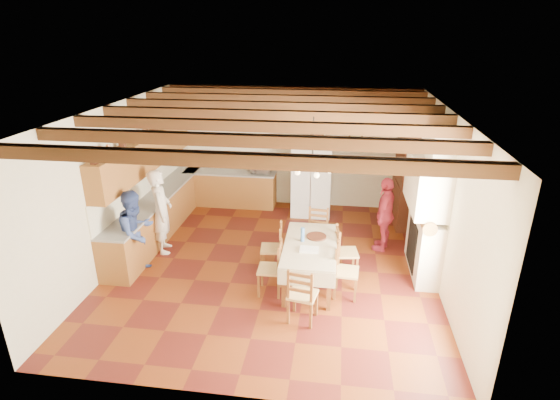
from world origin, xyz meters
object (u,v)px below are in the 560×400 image
object	(u,v)px
chair_right_near	(347,271)
chair_end_near	(303,294)
microwave	(261,168)
dining_table	(310,248)
person_man	(161,211)
person_woman_blue	(136,233)
chair_left_near	(270,268)
chair_end_far	(317,233)
chair_right_far	(347,251)
refrigerator	(312,177)
chair_left_far	(272,248)
hutch	(408,177)
person_woman_red	(385,214)

from	to	relation	value
chair_right_near	chair_end_near	size ratio (longest dim) A/B	1.00
chair_right_near	microwave	world-z (taller)	microwave
dining_table	person_man	xyz separation A→B (m)	(-3.04, 0.82, 0.18)
chair_end_near	person_woman_blue	world-z (taller)	person_woman_blue
chair_left_near	chair_end_far	distance (m)	1.64
chair_right_near	chair_right_far	bearing A→B (deg)	4.29
chair_right_near	dining_table	bearing A→B (deg)	68.48
refrigerator	chair_left_far	size ratio (longest dim) A/B	1.94
person_man	hutch	bearing A→B (deg)	-85.86
hutch	chair_left_far	xyz separation A→B (m)	(-2.74, -2.57, -0.65)
person_woman_red	chair_right_near	bearing A→B (deg)	-3.92
person_man	microwave	size ratio (longest dim) A/B	3.64
chair_end_far	person_man	size ratio (longest dim) A/B	0.55
dining_table	chair_left_near	bearing A→B (deg)	-148.06
person_woman_blue	person_woman_red	distance (m)	4.84
hutch	microwave	world-z (taller)	hutch
dining_table	person_man	world-z (taller)	person_man
chair_end_near	person_man	bearing A→B (deg)	-21.51
refrigerator	chair_left_near	world-z (taller)	refrigerator
chair_right_near	chair_left_near	bearing A→B (deg)	98.49
person_man	microwave	xyz separation A→B (m)	(1.56, 2.64, 0.16)
refrigerator	chair_end_near	size ratio (longest dim) A/B	1.94
hutch	person_man	world-z (taller)	hutch
hutch	chair_left_near	distance (m)	4.29
hutch	chair_right_far	size ratio (longest dim) A/B	2.36
chair_left_far	chair_end_near	distance (m)	1.59
chair_left_far	microwave	distance (m)	3.27
chair_right_near	refrigerator	bearing A→B (deg)	18.03
chair_end_far	person_woman_blue	bearing A→B (deg)	-155.07
chair_end_far	chair_left_near	bearing A→B (deg)	-109.97
chair_left_far	person_woman_blue	xyz separation A→B (m)	(-2.43, -0.38, 0.33)
hutch	chair_left_near	xyz separation A→B (m)	(-2.66, -3.30, -0.65)
chair_end_far	person_man	distance (m)	3.14
hutch	chair_left_far	world-z (taller)	hutch
person_man	chair_right_far	bearing A→B (deg)	-115.21
chair_left_near	chair_left_far	xyz separation A→B (m)	(-0.08, 0.73, 0.00)
person_man	person_woman_blue	size ratio (longest dim) A/B	1.07
person_woman_blue	chair_right_far	bearing A→B (deg)	-64.46
refrigerator	person_man	bearing A→B (deg)	-140.03
chair_right_far	chair_left_far	bearing A→B (deg)	83.01
chair_left_near	chair_right_near	bearing A→B (deg)	92.97
chair_left_near	chair_left_far	bearing A→B (deg)	-174.43
refrigerator	chair_right_far	world-z (taller)	refrigerator
refrigerator	hutch	distance (m)	2.23
chair_end_far	hutch	bearing A→B (deg)	48.93
chair_end_near	person_woman_blue	distance (m)	3.32
chair_right_near	person_woman_red	bearing A→B (deg)	-18.15
chair_right_near	chair_end_near	distance (m)	1.03
chair_right_near	person_woman_red	distance (m)	2.00
person_man	chair_left_near	bearing A→B (deg)	-135.36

